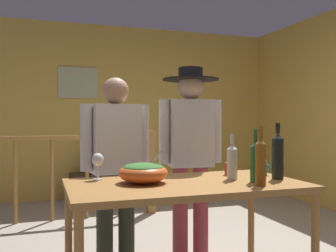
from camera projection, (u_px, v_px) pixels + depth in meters
back_wall at (120, 112)px, 5.93m from camera, size 5.03×0.10×2.65m
framed_picture at (78, 83)px, 5.66m from camera, size 0.58×0.03×0.46m
stair_railing at (86, 166)px, 4.58m from camera, size 2.51×0.10×1.05m
tv_console at (102, 187)px, 5.51m from camera, size 0.90×0.40×0.42m
flat_screen_tv at (102, 158)px, 5.47m from camera, size 0.46×0.12×0.36m
serving_table at (185, 193)px, 2.43m from camera, size 1.49×0.82×0.79m
salad_bowl at (143, 172)px, 2.40m from camera, size 0.32×0.32×0.20m
wine_glass at (98, 161)px, 2.53m from camera, size 0.08×0.08×0.18m
wine_bottle_clear at (232, 161)px, 2.55m from camera, size 0.07×0.07×0.31m
wine_bottle_amber at (261, 161)px, 2.30m from camera, size 0.07×0.07×0.36m
wine_bottle_dark at (278, 155)px, 2.56m from camera, size 0.08×0.08×0.38m
wine_bottle_green at (255, 161)px, 2.43m from camera, size 0.07×0.07×0.34m
mug_red at (230, 169)px, 2.76m from camera, size 0.11×0.08×0.09m
mug_teal at (262, 168)px, 2.71m from camera, size 0.11×0.07×0.11m
person_standing_left at (116, 158)px, 3.00m from camera, size 0.56×0.26×1.53m
person_standing_right at (191, 146)px, 3.20m from camera, size 0.55×0.48×1.63m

